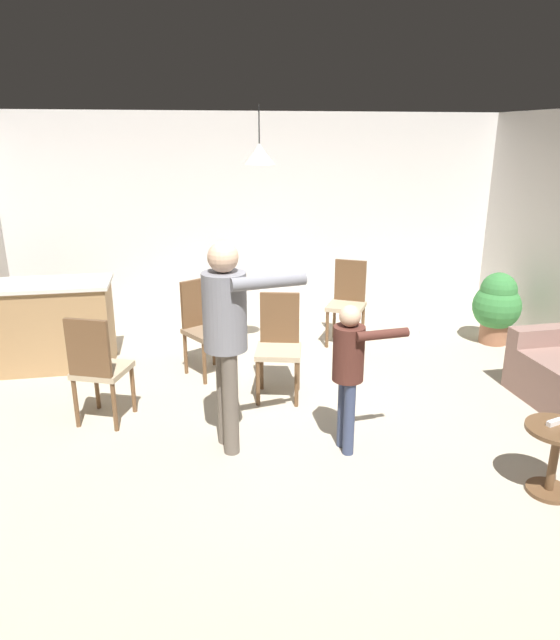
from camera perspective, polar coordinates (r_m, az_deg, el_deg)
The scene contains 13 objects.
ground at distance 4.92m, azimuth 3.94°, elevation -11.55°, with size 7.68×7.68×0.00m, color #B2A893.
wall_back at distance 7.49m, azimuth -1.87°, elevation 9.83°, with size 6.40×0.10×2.70m, color silver.
kitchen_counter at distance 6.59m, azimuth -21.73°, elevation -0.45°, with size 1.26×0.66×0.95m.
side_table_by_couch at distance 4.49m, azimuth 25.83°, elevation -11.83°, with size 0.44×0.44×0.52m.
person_adult at distance 4.35m, azimuth -5.34°, elevation -0.49°, with size 0.86×0.48×1.69m.
person_child at distance 4.42m, azimuth 6.98°, elevation -4.26°, with size 0.64×0.35×1.22m.
dining_chair_by_counter at distance 6.87m, azimuth 6.79°, elevation 2.08°, with size 0.57×0.57×1.00m.
dining_chair_near_wall at distance 5.43m, azimuth -0.11°, elevation -2.20°, with size 0.51×0.51×1.00m.
dining_chair_centre_back at distance 5.99m, azimuth -7.61°, elevation -0.37°, with size 0.57×0.57×1.00m.
dining_chair_spare at distance 5.13m, azimuth -17.83°, elevation -4.39°, with size 0.55×0.55×1.00m.
potted_plant_corner at distance 7.31m, azimuth 20.91°, elevation 1.44°, with size 0.57×0.57×0.87m.
spare_remote_on_table at distance 4.42m, azimuth 25.82°, elevation -9.22°, with size 0.04×0.13×0.04m, color white.
ceiling_light_pendant at distance 5.78m, azimuth -2.08°, elevation 16.33°, with size 0.32×0.32×0.55m.
Camera 1 is at (-1.09, -4.13, 2.43)m, focal length 31.94 mm.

